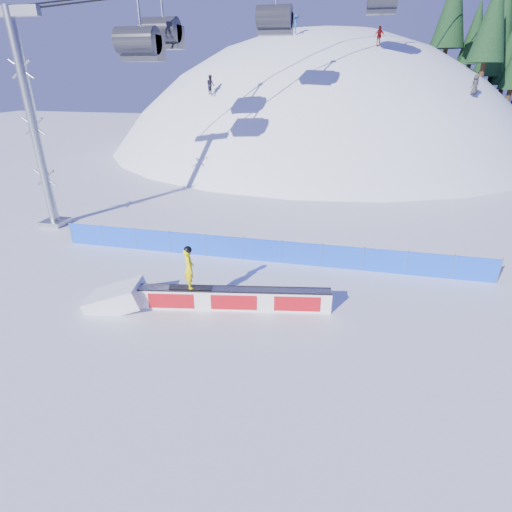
# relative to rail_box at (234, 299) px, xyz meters

# --- Properties ---
(ground) EXTENTS (160.00, 160.00, 0.00)m
(ground) POSITION_rel_rail_box_xyz_m (0.18, 0.22, -0.46)
(ground) COLOR white
(ground) RESTS_ON ground
(snow_hill) EXTENTS (64.00, 64.00, 64.00)m
(snow_hill) POSITION_rel_rail_box_xyz_m (0.18, 42.22, -18.46)
(snow_hill) COLOR white
(snow_hill) RESTS_ON ground
(safety_fence) EXTENTS (22.05, 0.05, 1.30)m
(safety_fence) POSITION_rel_rail_box_xyz_m (0.18, 4.72, 0.14)
(safety_fence) COLOR blue
(safety_fence) RESTS_ON ground
(rail_box) EXTENTS (7.76, 1.89, 0.93)m
(rail_box) POSITION_rel_rail_box_xyz_m (0.00, 0.00, 0.00)
(rail_box) COLOR white
(rail_box) RESTS_ON ground
(snow_ramp) EXTENTS (2.63, 1.90, 1.50)m
(snow_ramp) POSITION_rel_rail_box_xyz_m (-4.79, -0.84, -0.46)
(snow_ramp) COLOR white
(snow_ramp) RESTS_ON ground
(snowboarder) EXTENTS (1.77, 0.73, 1.82)m
(snowboarder) POSITION_rel_rail_box_xyz_m (-1.73, -0.30, 1.37)
(snowboarder) COLOR black
(snowboarder) RESTS_ON rail_box
(distant_skiers) EXTENTS (24.36, 9.56, 7.14)m
(distant_skiers) POSITION_rel_rail_box_xyz_m (1.34, 29.26, 10.03)
(distant_skiers) COLOR black
(distant_skiers) RESTS_ON ground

